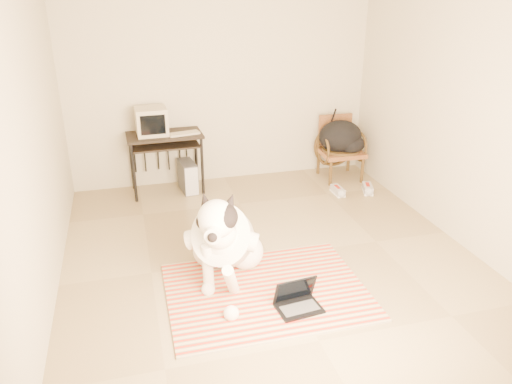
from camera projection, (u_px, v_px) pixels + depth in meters
name	position (u px, v px, depth m)	size (l,w,h in m)	color
floor	(270.00, 256.00, 5.00)	(4.50, 4.50, 0.00)	#95825B
wall_back	(222.00, 81.00, 6.47)	(4.50, 4.50, 0.00)	#BFB69D
wall_front	(402.00, 243.00, 2.47)	(4.50, 4.50, 0.00)	#BFB69D
wall_left	(32.00, 143.00, 3.99)	(4.50, 4.50, 0.00)	#BFB69D
wall_right	(464.00, 111.00, 4.95)	(4.50, 4.50, 0.00)	#BFB69D
rug	(266.00, 291.00, 4.42)	(1.75, 1.34, 0.02)	red
dog	(224.00, 240.00, 4.47)	(0.75, 1.39, 1.02)	white
laptop	(297.00, 301.00, 4.17)	(0.39, 0.30, 0.26)	black
computer_desk	(165.00, 143.00, 6.27)	(0.94, 0.54, 0.78)	black
crt_monitor	(151.00, 121.00, 6.16)	(0.39, 0.37, 0.34)	tan
desk_keyboard	(184.00, 134.00, 6.21)	(0.39, 0.14, 0.03)	tan
pc_tower	(188.00, 176.00, 6.49)	(0.22, 0.44, 0.39)	#454547
rattan_chair	(340.00, 148.00, 6.86)	(0.57, 0.55, 0.84)	brown
backpack	(342.00, 138.00, 6.74)	(0.60, 0.50, 0.44)	black
sneaker_left	(338.00, 191.00, 6.44)	(0.11, 0.27, 0.09)	white
sneaker_right	(368.00, 189.00, 6.50)	(0.20, 0.31, 0.10)	white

